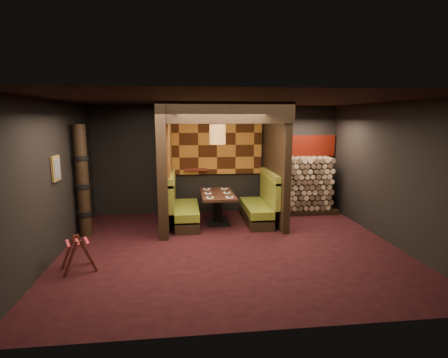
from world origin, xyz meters
TOP-DOWN VIEW (x-y plane):
  - floor at (0.00, 0.00)m, footprint 6.50×5.50m
  - ceiling at (0.00, 0.00)m, footprint 6.50×5.50m
  - wall_back at (0.00, 2.76)m, footprint 6.50×0.02m
  - wall_front at (0.00, -2.76)m, footprint 6.50×0.02m
  - wall_left at (-3.26, 0.00)m, footprint 0.02×5.50m
  - wall_right at (3.26, 0.00)m, footprint 0.02×5.50m
  - partition_left at (-1.35, 1.65)m, footprint 0.20×2.20m
  - partition_right at (1.30, 1.70)m, footprint 0.15×2.10m
  - header_beam at (-0.02, 0.70)m, footprint 2.85×0.18m
  - tapa_back_panel at (-0.02, 2.71)m, footprint 2.40×0.06m
  - tapa_side_panel at (-1.23, 1.82)m, footprint 0.04×1.85m
  - lacquer_shelf at (-0.60, 2.65)m, footprint 0.60×0.12m
  - booth_bench_left at (-0.96, 1.65)m, footprint 0.68×1.60m
  - booth_bench_right at (0.93, 1.65)m, footprint 0.68×1.60m
  - dining_table at (-0.12, 1.63)m, footprint 0.78×1.43m
  - place_settings at (-0.12, 1.63)m, footprint 0.63×1.16m
  - pendant_lamp at (-0.12, 1.58)m, footprint 0.37×0.37m
  - framed_picture at (-3.22, 0.10)m, footprint 0.05×0.36m
  - luggage_rack at (-2.69, -0.72)m, footprint 0.67×0.58m
  - totem_column at (-3.05, 1.10)m, footprint 0.31×0.31m
  - firewood_stack at (2.29, 2.35)m, footprint 1.73×0.70m
  - mosaic_header at (2.29, 2.68)m, footprint 1.83×0.10m
  - bay_front_post at (1.39, 1.96)m, footprint 0.08×0.08m

SIDE VIEW (x-z plane):
  - floor at x=0.00m, z-range -0.02..0.00m
  - luggage_rack at x=-2.69m, z-range 0.00..0.61m
  - booth_bench_left at x=-0.96m, z-range -0.17..0.97m
  - booth_bench_right at x=0.93m, z-range -0.17..0.97m
  - dining_table at x=-0.12m, z-range 0.14..0.90m
  - firewood_stack at x=2.29m, z-range 0.00..1.50m
  - place_settings at x=-0.12m, z-range 0.75..0.78m
  - lacquer_shelf at x=-0.60m, z-range 1.15..1.21m
  - totem_column at x=-3.05m, z-range -0.01..2.39m
  - wall_back at x=0.00m, z-range 0.00..2.85m
  - wall_front at x=0.00m, z-range 0.00..2.85m
  - wall_left at x=-3.26m, z-range 0.00..2.85m
  - wall_right at x=3.26m, z-range 0.00..2.85m
  - partition_left at x=-1.35m, z-range 0.00..2.85m
  - partition_right at x=1.30m, z-range 0.00..2.85m
  - bay_front_post at x=1.39m, z-range 0.00..2.85m
  - framed_picture at x=-3.22m, z-range 1.39..1.85m
  - mosaic_header at x=2.29m, z-range 1.50..2.06m
  - tapa_back_panel at x=-0.02m, z-range 1.04..2.60m
  - tapa_side_panel at x=-1.23m, z-range 1.12..2.58m
  - pendant_lamp at x=-0.12m, z-range 1.69..2.61m
  - header_beam at x=-0.02m, z-range 2.41..2.85m
  - ceiling at x=0.00m, z-range 2.85..2.87m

